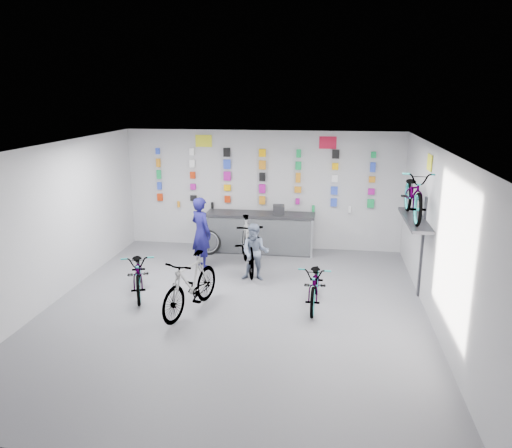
% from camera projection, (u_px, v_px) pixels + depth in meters
% --- Properties ---
extents(floor, '(8.00, 8.00, 0.00)m').
position_uv_depth(floor, '(234.00, 310.00, 9.23)').
color(floor, '#57575D').
rests_on(floor, ground).
extents(ceiling, '(8.00, 8.00, 0.00)m').
position_uv_depth(ceiling, '(232.00, 148.00, 8.46)').
color(ceiling, white).
rests_on(ceiling, wall_back).
extents(wall_back, '(7.00, 0.00, 7.00)m').
position_uv_depth(wall_back, '(263.00, 190.00, 12.67)').
color(wall_back, '#B8B8BA').
rests_on(wall_back, floor).
extents(wall_front, '(7.00, 0.00, 7.00)m').
position_uv_depth(wall_front, '(160.00, 340.00, 5.02)').
color(wall_front, '#B8B8BA').
rests_on(wall_front, floor).
extents(wall_left, '(0.00, 8.00, 8.00)m').
position_uv_depth(wall_left, '(50.00, 225.00, 9.33)').
color(wall_left, '#B8B8BA').
rests_on(wall_left, floor).
extents(wall_right, '(0.00, 8.00, 8.00)m').
position_uv_depth(wall_right, '(438.00, 241.00, 8.36)').
color(wall_right, '#B8B8BA').
rests_on(wall_right, floor).
extents(counter, '(2.70, 0.66, 1.00)m').
position_uv_depth(counter, '(260.00, 233.00, 12.49)').
color(counter, black).
rests_on(counter, floor).
extents(merch_wall, '(5.55, 0.08, 1.56)m').
position_uv_depth(merch_wall, '(265.00, 179.00, 12.52)').
color(merch_wall, '#BD2B09').
rests_on(merch_wall, wall_back).
extents(wall_bracket, '(0.39, 1.90, 2.00)m').
position_uv_depth(wall_bracket, '(416.00, 224.00, 9.55)').
color(wall_bracket, '#333338').
rests_on(wall_bracket, wall_right).
extents(sign_left, '(0.42, 0.02, 0.30)m').
position_uv_depth(sign_left, '(204.00, 141.00, 12.55)').
color(sign_left, yellow).
rests_on(sign_left, wall_back).
extents(sign_right, '(0.42, 0.02, 0.30)m').
position_uv_depth(sign_right, '(328.00, 143.00, 12.12)').
color(sign_right, red).
rests_on(sign_right, wall_back).
extents(sign_side, '(0.02, 0.40, 0.30)m').
position_uv_depth(sign_side, '(430.00, 163.00, 9.22)').
color(sign_side, yellow).
rests_on(sign_side, wall_right).
extents(bike_left, '(1.20, 1.85, 0.92)m').
position_uv_depth(bike_left, '(139.00, 272.00, 9.90)').
color(bike_left, gray).
rests_on(bike_left, floor).
extents(bike_center, '(1.01, 1.88, 1.08)m').
position_uv_depth(bike_center, '(191.00, 284.00, 9.05)').
color(bike_center, gray).
rests_on(bike_center, floor).
extents(bike_right, '(0.64, 1.69, 0.88)m').
position_uv_depth(bike_right, '(316.00, 283.00, 9.36)').
color(bike_right, gray).
rests_on(bike_right, floor).
extents(bike_service, '(1.08, 2.08, 1.20)m').
position_uv_depth(bike_service, '(248.00, 245.00, 11.18)').
color(bike_service, gray).
rests_on(bike_service, floor).
extents(bike_wall, '(0.63, 1.80, 0.95)m').
position_uv_depth(bike_wall, '(414.00, 194.00, 9.41)').
color(bike_wall, gray).
rests_on(bike_wall, wall_bracket).
extents(clerk, '(0.71, 0.68, 1.64)m').
position_uv_depth(clerk, '(201.00, 233.00, 11.33)').
color(clerk, '#110F49').
rests_on(clerk, floor).
extents(customer, '(0.60, 0.47, 1.24)m').
position_uv_depth(customer, '(255.00, 252.00, 10.58)').
color(customer, slate).
rests_on(customer, floor).
extents(spare_wheel, '(0.67, 0.36, 0.63)m').
position_uv_depth(spare_wheel, '(208.00, 242.00, 12.36)').
color(spare_wheel, black).
rests_on(spare_wheel, floor).
extents(register, '(0.31, 0.33, 0.22)m').
position_uv_depth(register, '(279.00, 210.00, 12.28)').
color(register, black).
rests_on(register, counter).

